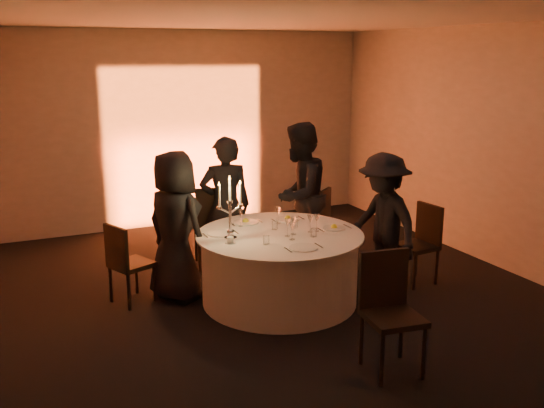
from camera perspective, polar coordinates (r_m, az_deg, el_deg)
name	(u,v)px	position (r m, az deg, el deg)	size (l,w,h in m)	color
floor	(279,300)	(6.75, 0.71, -9.06)	(7.00, 7.00, 0.00)	black
ceiling	(280,16)	(6.22, 0.79, 17.28)	(7.00, 7.00, 0.00)	silver
wall_back	(185,129)	(9.57, -8.22, 6.99)	(7.00, 7.00, 0.00)	#9E9A93
wall_right	(499,148)	(8.04, 20.58, 4.93)	(7.00, 7.00, 0.00)	#9E9A93
uplighter_fixture	(193,224)	(9.57, -7.42, -1.85)	(0.25, 0.12, 0.10)	black
banquet_table	(280,267)	(6.61, 0.72, -5.99)	(1.80, 1.80, 0.77)	black
chair_left	(125,260)	(6.68, -13.63, -5.13)	(0.51, 0.51, 0.89)	black
chair_back_left	(214,222)	(7.60, -5.52, -1.67)	(0.55, 0.55, 1.06)	black
chair_back_right	(316,221)	(7.82, 4.13, -1.61)	(0.60, 0.60, 0.97)	black
chair_right	(422,239)	(7.34, 13.89, -3.22)	(0.44, 0.44, 0.93)	black
chair_front	(389,304)	(5.29, 10.95, -9.24)	(0.50, 0.50, 1.02)	black
guest_left	(175,226)	(6.62, -9.08, -2.10)	(0.81, 0.53, 1.65)	black
guest_back_left	(225,206)	(7.33, -4.40, -0.20)	(0.62, 0.41, 1.70)	black
guest_back_right	(299,195)	(7.61, 2.57, 0.83)	(0.89, 0.69, 1.83)	black
guest_right	(383,222)	(6.96, 10.40, -1.69)	(1.02, 0.59, 1.58)	black
plate_left	(220,234)	(6.48, -4.87, -2.79)	(0.36, 0.28, 0.01)	white
plate_back_left	(246,221)	(6.89, -2.49, -1.65)	(0.36, 0.29, 0.08)	white
plate_back_right	(288,218)	(7.01, 1.49, -1.36)	(0.36, 0.28, 0.08)	white
plate_right	(334,227)	(6.69, 5.87, -2.17)	(0.36, 0.25, 0.08)	white
plate_front	(304,248)	(6.01, 2.98, -4.12)	(0.36, 0.28, 0.01)	white
coffee_cup	(230,240)	(6.17, -3.95, -3.43)	(0.11, 0.11, 0.07)	white
candelabra	(230,217)	(6.24, -3.96, -1.26)	(0.28, 0.13, 0.67)	silver
wine_glass_a	(317,219)	(6.54, 4.25, -1.43)	(0.07, 0.07, 0.19)	silver
wine_glass_b	(310,220)	(6.51, 3.63, -1.50)	(0.07, 0.07, 0.19)	silver
wine_glass_c	(278,212)	(6.82, 0.59, -0.74)	(0.07, 0.07, 0.19)	silver
wine_glass_d	(292,227)	(6.24, 1.91, -2.17)	(0.07, 0.07, 0.19)	silver
wine_glass_e	(293,222)	(6.42, 2.03, -1.71)	(0.07, 0.07, 0.19)	silver
wine_glass_f	(241,214)	(6.73, -2.98, -0.97)	(0.07, 0.07, 0.19)	silver
wine_glass_g	(288,224)	(6.35, 1.48, -1.88)	(0.07, 0.07, 0.19)	silver
tumbler_a	(314,232)	(6.38, 3.94, -2.69)	(0.07, 0.07, 0.09)	silver
tumbler_b	(295,224)	(6.69, 2.22, -1.87)	(0.07, 0.07, 0.09)	silver
tumbler_c	(275,225)	(6.62, 0.26, -2.03)	(0.07, 0.07, 0.09)	silver
tumbler_d	(266,240)	(6.12, -0.54, -3.39)	(0.07, 0.07, 0.09)	silver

